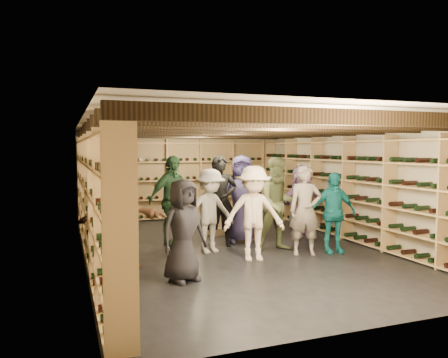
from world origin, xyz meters
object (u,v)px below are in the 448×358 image
Objects in this scene: person_5 at (122,221)px; person_9 at (210,211)px; person_7 at (305,210)px; person_12 at (300,198)px; person_4 at (333,213)px; person_3 at (254,213)px; person_11 at (303,202)px; person_10 at (172,200)px; crate_stack_left at (215,222)px; crate_stack_right at (246,216)px; person_1 at (221,201)px; person_6 at (242,199)px; person_0 at (183,230)px; person_2 at (279,204)px; crate_loose at (221,231)px.

person_9 is (1.64, 0.50, 0.01)m from person_5.
person_12 is (1.17, 2.21, -0.05)m from person_7.
person_3 is at bearing -169.29° from person_4.
person_5 is at bearing 178.92° from person_11.
person_11 is at bearing 80.47° from person_7.
person_10 is (-2.60, 1.68, 0.15)m from person_4.
crate_stack_right is (1.20, 1.04, -0.09)m from crate_stack_left.
crate_stack_left is at bearing 100.45° from person_3.
crate_stack_right is 3.81m from person_3.
person_5 is at bearing -173.76° from person_3.
person_1 is (-1.52, -2.29, 0.71)m from crate_stack_right.
crate_stack_right is at bearing 86.36° from person_6.
person_6 is (2.51, 1.11, 0.13)m from person_5.
crate_stack_left is 0.33× the size of person_11.
person_7 is 1.72m from person_9.
person_4 is 0.55m from person_7.
person_1 is 2.59m from person_12.
crate_stack_right is 5.11m from person_0.
person_2 reaches higher than person_7.
person_0 is 1.00× the size of person_4.
person_4 is at bearing -123.36° from person_12.
person_3 reaches higher than person_11.
crate_loose is at bearing 3.64° from person_10.
crate_loose is 1.76m from person_9.
person_10 is 3.28m from person_12.
crate_stack_left is 3.61m from person_0.
person_6 reaches higher than person_7.
person_2 is 0.98× the size of person_10.
person_3 is 1.07× the size of person_5.
person_9 is at bearing -116.60° from crate_loose.
person_7 is at bearing -39.62° from person_9.
person_10 reaches higher than person_3.
person_1 is 1.00× the size of person_10.
person_10 is at bearing 58.68° from person_0.
person_9 is 1.03× the size of person_12.
person_1 reaches higher than person_0.
person_5 is at bearing 103.31° from person_0.
person_10 is 1.13× the size of person_11.
person_5 reaches higher than crate_loose.
person_3 is (-0.15, -2.46, 0.55)m from crate_stack_left.
crate_stack_left is at bearing 155.99° from person_12.
person_9 is at bearing 173.24° from person_2.
person_2 is (-0.61, -2.99, 0.70)m from crate_stack_right.
crate_stack_right is 1.14× the size of crate_loose.
person_12 is at bearing 47.48° from person_11.
person_3 is at bearing 5.72° from person_0.
person_6 is at bearing 15.78° from person_5.
crate_stack_right is 2.84m from person_1.
person_2 is at bearing -101.47° from crate_stack_right.
crate_stack_right is 1.62m from person_12.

